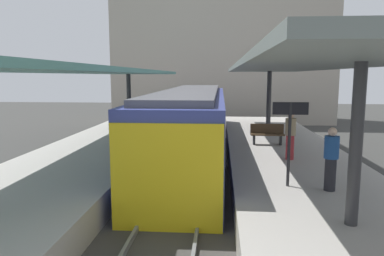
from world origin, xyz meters
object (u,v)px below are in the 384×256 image
(passenger_mid_platform, at_px, (290,135))
(passenger_far_end, at_px, (137,122))
(platform_bench, at_px, (267,133))
(platform_sign, at_px, (290,125))
(passenger_near_bench, at_px, (331,158))
(commuter_train, at_px, (192,125))

(passenger_mid_platform, distance_m, passenger_far_end, 6.93)
(platform_bench, height_order, platform_sign, platform_sign)
(platform_sign, height_order, passenger_mid_platform, platform_sign)
(passenger_near_bench, xyz_separation_m, passenger_mid_platform, (-0.36, 3.43, 0.02))
(commuter_train, relative_size, passenger_far_end, 9.24)
(passenger_near_bench, relative_size, passenger_mid_platform, 0.97)
(passenger_mid_platform, bearing_deg, platform_bench, 98.91)
(platform_bench, relative_size, platform_sign, 0.63)
(passenger_near_bench, bearing_deg, commuter_train, 121.36)
(commuter_train, xyz_separation_m, passenger_mid_platform, (3.65, -3.15, 0.13))
(platform_sign, bearing_deg, passenger_mid_platform, 78.69)
(passenger_near_bench, distance_m, passenger_far_end, 9.30)
(platform_bench, relative_size, passenger_mid_platform, 0.85)
(passenger_near_bench, xyz_separation_m, passenger_far_end, (-6.50, 6.65, 0.02))
(passenger_near_bench, bearing_deg, platform_bench, 97.34)
(commuter_train, bearing_deg, passenger_mid_platform, -40.86)
(commuter_train, bearing_deg, passenger_near_bench, -58.64)
(commuter_train, height_order, passenger_near_bench, commuter_train)
(platform_sign, relative_size, passenger_mid_platform, 1.33)
(commuter_train, bearing_deg, platform_sign, -64.34)
(passenger_mid_platform, relative_size, passenger_far_end, 1.01)
(commuter_train, relative_size, passenger_mid_platform, 9.19)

